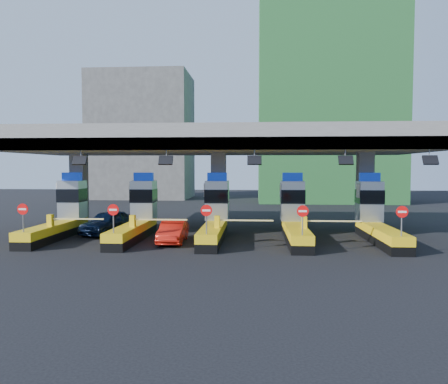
{
  "coord_description": "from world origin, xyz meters",
  "views": [
    {
      "loc": [
        2.55,
        -27.27,
        4.51
      ],
      "look_at": [
        0.59,
        0.0,
        2.96
      ],
      "focal_mm": 35.0,
      "sensor_mm": 36.0,
      "label": 1
    }
  ],
  "objects": [
    {
      "name": "toll_canopy",
      "position": [
        0.0,
        2.87,
        6.13
      ],
      "size": [
        28.0,
        12.09,
        7.0
      ],
      "color": "slate",
      "rests_on": "ground"
    },
    {
      "name": "toll_lane_far_right",
      "position": [
        10.0,
        0.28,
        1.4
      ],
      "size": [
        4.43,
        8.0,
        4.16
      ],
      "color": "black",
      "rests_on": "ground"
    },
    {
      "name": "red_car",
      "position": [
        -2.36,
        -1.66,
        0.66
      ],
      "size": [
        1.51,
        4.03,
        1.31
      ],
      "primitive_type": "imported",
      "rotation": [
        0.0,
        0.0,
        0.03
      ],
      "color": "red",
      "rests_on": "ground"
    },
    {
      "name": "van",
      "position": [
        -7.39,
        1.47,
        0.8
      ],
      "size": [
        3.1,
        5.04,
        1.6
      ],
      "primitive_type": "imported",
      "rotation": [
        0.0,
        0.0,
        -0.28
      ],
      "color": "black",
      "rests_on": "ground"
    },
    {
      "name": "bg_building_scaffold",
      "position": [
        12.0,
        32.0,
        14.0
      ],
      "size": [
        18.0,
        12.0,
        28.0
      ],
      "primitive_type": "cube",
      "color": "#1E5926",
      "rests_on": "ground"
    },
    {
      "name": "toll_lane_center",
      "position": [
        0.0,
        0.28,
        1.4
      ],
      "size": [
        4.43,
        8.0,
        4.16
      ],
      "color": "black",
      "rests_on": "ground"
    },
    {
      "name": "toll_lane_left",
      "position": [
        -5.0,
        0.28,
        1.4
      ],
      "size": [
        4.43,
        8.0,
        4.16
      ],
      "color": "black",
      "rests_on": "ground"
    },
    {
      "name": "ground",
      "position": [
        0.0,
        0.0,
        0.0
      ],
      "size": [
        120.0,
        120.0,
        0.0
      ],
      "primitive_type": "plane",
      "color": "black",
      "rests_on": "ground"
    },
    {
      "name": "toll_lane_far_left",
      "position": [
        -10.0,
        0.28,
        1.4
      ],
      "size": [
        4.43,
        8.0,
        4.16
      ],
      "color": "black",
      "rests_on": "ground"
    },
    {
      "name": "bg_building_concrete",
      "position": [
        -14.0,
        36.0,
        9.0
      ],
      "size": [
        14.0,
        10.0,
        18.0
      ],
      "primitive_type": "cube",
      "color": "#4C4C49",
      "rests_on": "ground"
    },
    {
      "name": "toll_lane_right",
      "position": [
        5.0,
        0.28,
        1.4
      ],
      "size": [
        4.43,
        8.0,
        4.16
      ],
      "color": "black",
      "rests_on": "ground"
    }
  ]
}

